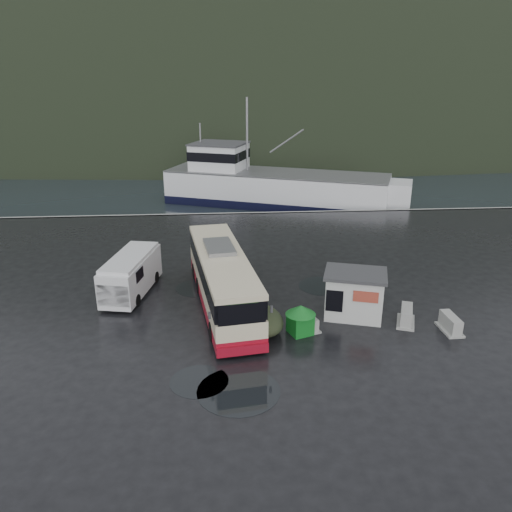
{
  "coord_description": "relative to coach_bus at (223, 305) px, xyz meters",
  "views": [
    {
      "loc": [
        0.28,
        -23.45,
        11.93
      ],
      "look_at": [
        2.37,
        4.17,
        1.7
      ],
      "focal_mm": 35.0,
      "sensor_mm": 36.0,
      "label": 1
    }
  ],
  "objects": [
    {
      "name": "waste_bin_right",
      "position": [
        7.31,
        -1.91,
        0.0
      ],
      "size": [
        1.27,
        1.27,
        1.52
      ],
      "primitive_type": null,
      "rotation": [
        0.0,
        0.0,
        0.19
      ],
      "color": "#136F21",
      "rests_on": "ground"
    },
    {
      "name": "coach_bus",
      "position": [
        0.0,
        0.0,
        0.0
      ],
      "size": [
        4.43,
        11.53,
        3.17
      ],
      "primitive_type": null,
      "rotation": [
        0.0,
        0.0,
        0.14
      ],
      "color": "beige",
      "rests_on": "ground"
    },
    {
      "name": "ground",
      "position": [
        -0.34,
        -1.23,
        0.0
      ],
      "size": [
        160.0,
        160.0,
        0.0
      ],
      "primitive_type": "plane",
      "color": "black",
      "rests_on": "ground"
    },
    {
      "name": "quay_edge",
      "position": [
        -0.34,
        18.77,
        0.0
      ],
      "size": [
        160.0,
        0.6,
        1.5
      ],
      "primitive_type": "cube",
      "color": "#999993",
      "rests_on": "ground"
    },
    {
      "name": "white_van",
      "position": [
        -5.15,
        1.94,
        0.0
      ],
      "size": [
        2.98,
        5.83,
        2.32
      ],
      "primitive_type": null,
      "rotation": [
        0.0,
        0.0,
        -0.2
      ],
      "color": "silver",
      "rests_on": "ground"
    },
    {
      "name": "jersey_barrier_c",
      "position": [
        9.19,
        -2.83,
        0.0
      ],
      "size": [
        1.41,
        1.89,
        0.85
      ],
      "primitive_type": null,
      "rotation": [
        0.0,
        0.0,
        -0.37
      ],
      "color": "#999993",
      "rests_on": "ground"
    },
    {
      "name": "jersey_barrier_a",
      "position": [
        4.18,
        -3.0,
        0.0
      ],
      "size": [
        1.12,
        1.57,
        0.71
      ],
      "primitive_type": null,
      "rotation": [
        0.0,
        0.0,
        0.32
      ],
      "color": "#999993",
      "rests_on": "ground"
    },
    {
      "name": "puddles",
      "position": [
        1.17,
        -3.02,
        0.01
      ],
      "size": [
        10.11,
        13.28,
        0.01
      ],
      "color": "black",
      "rests_on": "ground"
    },
    {
      "name": "harbor_water",
      "position": [
        -0.34,
        108.77,
        0.0
      ],
      "size": [
        300.0,
        180.0,
        0.02
      ],
      "primitive_type": "cube",
      "color": "black",
      "rests_on": "ground"
    },
    {
      "name": "headland",
      "position": [
        9.66,
        248.77,
        0.0
      ],
      "size": [
        780.0,
        540.0,
        570.0
      ],
      "primitive_type": "ellipsoid",
      "color": "black",
      "rests_on": "ground"
    },
    {
      "name": "waste_bin_left",
      "position": [
        3.69,
        -3.43,
        0.0
      ],
      "size": [
        1.37,
        1.37,
        1.48
      ],
      "primitive_type": null,
      "rotation": [
        0.0,
        0.0,
        0.36
      ],
      "color": "#136F21",
      "rests_on": "ground"
    },
    {
      "name": "jersey_barrier_b",
      "position": [
        11.06,
        -3.75,
        0.0
      ],
      "size": [
        0.86,
        1.65,
        0.81
      ],
      "primitive_type": null,
      "rotation": [
        0.0,
        0.0,
        0.03
      ],
      "color": "#999993",
      "rests_on": "ground"
    },
    {
      "name": "ticket_kiosk",
      "position": [
        6.74,
        -1.78,
        0.0
      ],
      "size": [
        3.65,
        3.15,
        2.43
      ],
      "primitive_type": null,
      "rotation": [
        0.0,
        0.0,
        -0.29
      ],
      "color": "silver",
      "rests_on": "ground"
    },
    {
      "name": "fishing_trawler",
      "position": [
        5.97,
        27.23,
        0.0
      ],
      "size": [
        27.88,
        15.82,
        11.04
      ],
      "primitive_type": null,
      "rotation": [
        0.0,
        0.0,
        -0.38
      ],
      "color": "silver",
      "rests_on": "ground"
    },
    {
      "name": "dome_tent",
      "position": [
        1.79,
        -3.04,
        0.0
      ],
      "size": [
        2.82,
        3.43,
        1.17
      ],
      "primitive_type": null,
      "rotation": [
        0.0,
        0.0,
        0.26
      ],
      "color": "#2A321E",
      "rests_on": "ground"
    }
  ]
}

